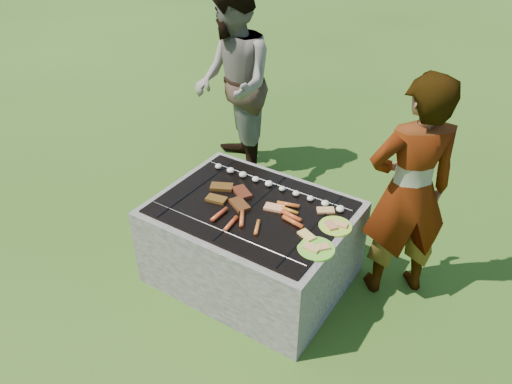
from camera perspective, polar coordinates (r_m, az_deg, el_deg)
lawn at (r=3.72m, az=-0.43°, el=-9.37°), size 60.00×60.00×0.00m
fire_pit at (r=3.54m, az=-0.44°, el=-6.03°), size 1.30×1.00×0.62m
mushrooms at (r=3.50m, az=2.67°, el=0.54°), size 1.05×0.06×0.04m
pork_slabs at (r=3.43m, az=-2.86°, el=-0.38°), size 0.41×0.29×0.02m
sausages at (r=3.22m, az=0.83°, el=-2.87°), size 0.54×0.49×0.03m
bread_on_grate at (r=3.25m, az=4.82°, el=-2.72°), size 0.46×0.41×0.02m
plate_far at (r=3.20m, az=9.04°, el=-3.88°), size 0.22×0.22×0.03m
plate_near at (r=3.01m, az=6.86°, el=-6.46°), size 0.30×0.30×0.03m
cook at (r=3.29m, az=17.09°, el=-0.04°), size 0.69×0.67×1.59m
bystander at (r=4.55m, az=-2.66°, el=12.18°), size 1.07×1.07×1.75m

